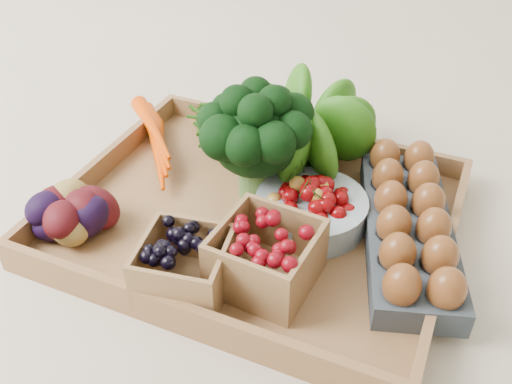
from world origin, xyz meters
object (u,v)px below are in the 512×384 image
at_px(tray, 256,220).
at_px(cherry_bowl, 311,211).
at_px(broccoli, 256,158).
at_px(egg_carton, 407,232).

bearing_deg(tray, cherry_bowl, 14.39).
distance_m(broccoli, egg_carton, 0.24).
xyz_separation_m(tray, cherry_bowl, (0.08, 0.02, 0.03)).
bearing_deg(cherry_bowl, broccoli, 163.01).
height_order(broccoli, egg_carton, broccoli).
relative_size(broccoli, egg_carton, 0.52).
xyz_separation_m(tray, broccoli, (-0.02, 0.05, 0.07)).
bearing_deg(tray, egg_carton, 8.57).
bearing_deg(tray, broccoli, 114.22).
height_order(tray, egg_carton, egg_carton).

